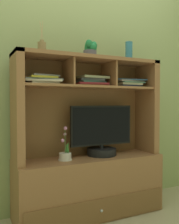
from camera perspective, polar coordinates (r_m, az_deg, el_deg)
floor_plane at (r=2.46m, az=-0.00°, el=-22.21°), size 6.00×6.00×0.02m
back_wall at (r=2.50m, az=-2.46°, el=11.23°), size 6.00×0.02×2.80m
media_console at (r=2.32m, az=-0.08°, el=-12.28°), size 1.32×0.45×1.40m
tv_monitor at (r=2.33m, az=2.75°, el=-5.33°), size 0.61×0.27×0.46m
potted_orchid at (r=2.16m, az=-5.50°, el=-9.54°), size 0.12×0.12×0.28m
magazine_stack_left at (r=2.11m, az=-10.45°, el=7.09°), size 0.31×0.25×0.08m
magazine_stack_centre at (r=2.48m, az=8.74°, el=6.44°), size 0.32×0.22×0.07m
magazine_stack_right at (r=2.29m, az=0.34°, el=6.87°), size 0.31×0.24×0.09m
diffuser_bottle at (r=2.15m, az=-10.72°, el=14.10°), size 0.07×0.07×0.26m
potted_succulent at (r=2.29m, az=0.18°, el=13.93°), size 0.13×0.13×0.16m
ceramic_vase at (r=2.52m, az=8.87°, el=13.32°), size 0.07×0.07×0.19m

